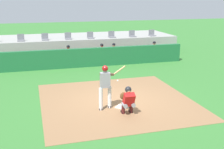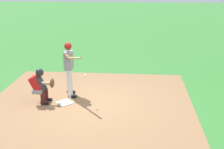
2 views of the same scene
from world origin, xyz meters
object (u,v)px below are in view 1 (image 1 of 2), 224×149
Objects in this scene: catcher_crouched at (128,99)px; stadium_seat_3 at (68,37)px; dugout_player_3 at (155,50)px; stadium_seat_6 at (132,35)px; dugout_player_0 at (69,55)px; stadium_seat_2 at (45,38)px; stadium_seat_4 at (90,37)px; stadium_seat_7 at (152,34)px; stadium_seat_5 at (112,36)px; batter_at_plate at (106,84)px; dugout_player_1 at (102,53)px; stadium_seat_1 at (21,39)px; home_plate at (122,107)px; dugout_player_2 at (114,52)px.

stadium_seat_3 reaches higher than catcher_crouched.
stadium_seat_6 is at bearing 115.78° from dugout_player_3.
stadium_seat_2 reaches higher than dugout_player_0.
stadium_seat_2 and stadium_seat_4 have the same top height.
dugout_player_3 is 2.71× the size of stadium_seat_7.
stadium_seat_6 is at bearing 0.00° from stadium_seat_5.
stadium_seat_2 is 1.00× the size of stadium_seat_4.
batter_at_plate is 3.76× the size of stadium_seat_2.
catcher_crouched is 10.98m from stadium_seat_3.
stadium_seat_7 is at bearing 0.00° from stadium_seat_4.
stadium_seat_6 is (-0.98, 2.03, 0.86)m from dugout_player_3.
stadium_seat_2 is (-3.63, 2.03, 0.86)m from dugout_player_1.
dugout_player_3 is 2.71× the size of stadium_seat_4.
stadium_seat_1 is 1.00× the size of stadium_seat_2.
home_plate is 10.58m from stadium_seat_5.
dugout_player_0 is at bearing 180.00° from dugout_player_3.
home_plate is at bearing -104.07° from dugout_player_2.
stadium_seat_1 reaches higher than home_plate.
stadium_seat_5 is at bearing 76.53° from home_plate.
dugout_player_1 is at bearing 77.02° from batter_at_plate.
stadium_seat_3 is (-2.85, 2.03, 0.86)m from dugout_player_2.
dugout_player_1 is 2.71× the size of stadium_seat_1.
stadium_seat_1 is 1.00× the size of stadium_seat_4.
stadium_seat_5 and stadium_seat_6 have the same top height.
home_plate is at bearing -111.76° from stadium_seat_6.
dugout_player_1 is 5.70m from stadium_seat_1.
stadium_seat_5 is (1.24, 2.03, 0.86)m from dugout_player_1.
dugout_player_2 is 2.71× the size of stadium_seat_2.
stadium_seat_6 reaches higher than batter_at_plate.
dugout_player_1 is at bearing -29.25° from stadium_seat_2.
stadium_seat_4 is 1.00× the size of stadium_seat_5.
batter_at_plate is 10.16m from stadium_seat_3.
dugout_player_0 is 2.71× the size of stadium_seat_3.
home_plate is 0.92× the size of stadium_seat_2.
stadium_seat_5 reaches higher than dugout_player_2.
catcher_crouched is at bearing -97.70° from dugout_player_1.
dugout_player_2 is (2.04, 8.87, 0.06)m from catcher_crouched.
dugout_player_2 is at bearing 71.50° from batter_at_plate.
batter_at_plate reaches higher than home_plate.
catcher_crouched is at bearing -102.98° from dugout_player_2.
dugout_player_1 is (2.27, 0.00, 0.00)m from dugout_player_0.
stadium_seat_4 is at bearing 0.00° from stadium_seat_1.
stadium_seat_1 is 1.00× the size of stadium_seat_7.
dugout_player_1 is 2.24m from stadium_seat_4.
dugout_player_3 is at bearing 0.00° from dugout_player_1.
dugout_player_0 is 2.71× the size of stadium_seat_1.
home_plate is 0.92× the size of stadium_seat_3.
batter_at_plate is at bearing 131.28° from catcher_crouched.
stadium_seat_3 is (-2.01, 2.03, 0.86)m from dugout_player_1.
stadium_seat_1 is (-9.11, 2.03, 0.86)m from dugout_player_3.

